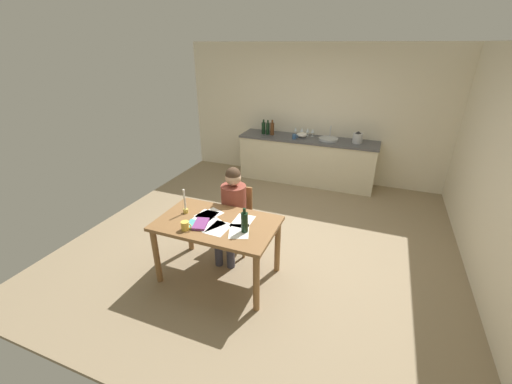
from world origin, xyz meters
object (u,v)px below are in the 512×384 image
at_px(bottle_oil, 264,128).
at_px(candlestick, 185,206).
at_px(book_cookery, 193,225).
at_px(stovetop_kettle, 358,138).
at_px(teacup_on_counter, 294,136).
at_px(wine_glass_near_sink, 313,131).
at_px(wine_bottle_on_table, 245,222).
at_px(chair_at_table, 237,216).
at_px(bottle_wine_red, 272,129).
at_px(sink_unit, 328,139).
at_px(wine_glass_back_right, 296,129).
at_px(person_seated, 232,207).
at_px(coffee_mug, 185,226).
at_px(mixing_bowl, 302,135).
at_px(wine_glass_by_kettle, 308,131).
at_px(dining_table, 217,230).
at_px(bottle_vinegar, 268,128).
at_px(wine_glass_back_left, 302,130).
at_px(book_magazine, 201,224).

bearing_deg(bottle_oil, candlestick, -86.37).
distance_m(book_cookery, stovetop_kettle, 3.71).
bearing_deg(teacup_on_counter, wine_glass_near_sink, 46.59).
bearing_deg(teacup_on_counter, stovetop_kettle, 7.44).
height_order(wine_bottle_on_table, stovetop_kettle, stovetop_kettle).
xyz_separation_m(chair_at_table, bottle_wine_red, (-0.39, 2.59, 0.55)).
height_order(sink_unit, wine_glass_back_right, sink_unit).
distance_m(person_seated, bottle_oil, 2.84).
height_order(coffee_mug, wine_bottle_on_table, wine_bottle_on_table).
distance_m(mixing_bowl, wine_glass_by_kettle, 0.16).
xyz_separation_m(dining_table, book_cookery, (-0.21, -0.17, 0.12)).
bearing_deg(sink_unit, bottle_oil, -179.57).
xyz_separation_m(sink_unit, bottle_vinegar, (-1.22, -0.02, 0.10)).
xyz_separation_m(wine_bottle_on_table, wine_glass_by_kettle, (-0.14, 3.48, 0.14)).
bearing_deg(chair_at_table, wine_glass_back_right, 89.17).
distance_m(person_seated, bottle_vinegar, 2.81).
height_order(bottle_wine_red, wine_glass_by_kettle, bottle_wine_red).
xyz_separation_m(wine_glass_by_kettle, wine_glass_back_right, (-0.25, 0.00, 0.00)).
bearing_deg(candlestick, chair_at_table, 57.35).
bearing_deg(wine_glass_back_left, wine_glass_back_right, 180.00).
xyz_separation_m(chair_at_table, bottle_oil, (-0.58, 2.61, 0.54)).
bearing_deg(chair_at_table, stovetop_kettle, 64.41).
height_order(person_seated, book_magazine, person_seated).
bearing_deg(wine_glass_back_left, wine_glass_near_sink, 0.00).
relative_size(chair_at_table, mixing_bowl, 4.14).
bearing_deg(bottle_wine_red, book_cookery, -85.85).
bearing_deg(teacup_on_counter, candlestick, -98.98).
height_order(book_magazine, wine_bottle_on_table, wine_bottle_on_table).
bearing_deg(wine_glass_back_left, teacup_on_counter, -102.69).
distance_m(bottle_vinegar, teacup_on_counter, 0.61).
xyz_separation_m(mixing_bowl, wine_glass_back_right, (-0.16, 0.13, 0.06)).
relative_size(person_seated, wine_glass_near_sink, 7.76).
height_order(sink_unit, bottle_vinegar, bottle_vinegar).
bearing_deg(dining_table, chair_at_table, 95.21).
bearing_deg(wine_glass_near_sink, wine_glass_back_right, 180.00).
bearing_deg(wine_bottle_on_table, coffee_mug, -161.89).
xyz_separation_m(person_seated, bottle_vinegar, (-0.50, 2.75, 0.34)).
relative_size(bottle_oil, bottle_vinegar, 1.01).
bearing_deg(teacup_on_counter, wine_glass_back_right, 101.74).
distance_m(book_magazine, teacup_on_counter, 3.25).
relative_size(wine_glass_by_kettle, wine_glass_back_right, 1.00).
xyz_separation_m(wine_bottle_on_table, teacup_on_counter, (-0.33, 3.18, 0.08)).
height_order(person_seated, wine_glass_near_sink, person_seated).
bearing_deg(stovetop_kettle, bottle_oil, -179.82).
xyz_separation_m(candlestick, bottle_vinegar, (-0.11, 3.19, 0.19)).
distance_m(mixing_bowl, wine_glass_back_right, 0.22).
relative_size(wine_bottle_on_table, bottle_wine_red, 0.93).
bearing_deg(wine_glass_back_left, wine_bottle_on_table, -85.71).
height_order(person_seated, wine_glass_back_right, person_seated).
relative_size(coffee_mug, wine_glass_by_kettle, 0.82).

